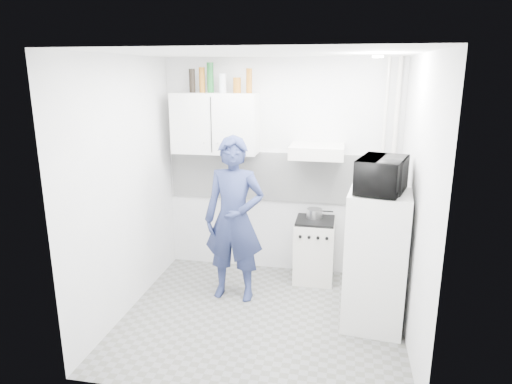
# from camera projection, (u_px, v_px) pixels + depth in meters

# --- Properties ---
(floor) EXTENTS (2.80, 2.80, 0.00)m
(floor) POSITION_uv_depth(u_px,v_px,m) (261.00, 318.00, 4.67)
(floor) COLOR slate
(floor) RESTS_ON ground
(ceiling) EXTENTS (2.80, 2.80, 0.00)m
(ceiling) POSITION_uv_depth(u_px,v_px,m) (262.00, 53.00, 4.00)
(ceiling) COLOR white
(ceiling) RESTS_ON wall_back
(wall_back) EXTENTS (2.80, 0.00, 2.80)m
(wall_back) POSITION_uv_depth(u_px,v_px,m) (280.00, 169.00, 5.52)
(wall_back) COLOR silver
(wall_back) RESTS_ON floor
(wall_left) EXTENTS (0.00, 2.60, 2.60)m
(wall_left) POSITION_uv_depth(u_px,v_px,m) (125.00, 188.00, 4.59)
(wall_left) COLOR silver
(wall_left) RESTS_ON floor
(wall_right) EXTENTS (0.00, 2.60, 2.60)m
(wall_right) POSITION_uv_depth(u_px,v_px,m) (416.00, 203.00, 4.07)
(wall_right) COLOR silver
(wall_right) RESTS_ON floor
(person) EXTENTS (0.67, 0.45, 1.80)m
(person) POSITION_uv_depth(u_px,v_px,m) (234.00, 220.00, 4.90)
(person) COLOR navy
(person) RESTS_ON floor
(stove) EXTENTS (0.46, 0.46, 0.74)m
(stove) POSITION_uv_depth(u_px,v_px,m) (314.00, 251.00, 5.44)
(stove) COLOR silver
(stove) RESTS_ON floor
(fridge) EXTENTS (0.62, 0.62, 1.36)m
(fridge) POSITION_uv_depth(u_px,v_px,m) (376.00, 260.00, 4.38)
(fridge) COLOR white
(fridge) RESTS_ON floor
(stove_top) EXTENTS (0.44, 0.44, 0.03)m
(stove_top) POSITION_uv_depth(u_px,v_px,m) (315.00, 221.00, 5.34)
(stove_top) COLOR black
(stove_top) RESTS_ON stove
(saucepan) EXTENTS (0.19, 0.19, 0.10)m
(saucepan) POSITION_uv_depth(u_px,v_px,m) (314.00, 213.00, 5.40)
(saucepan) COLOR silver
(saucepan) RESTS_ON stove_top
(microwave) EXTENTS (0.66, 0.53, 0.32)m
(microwave) POSITION_uv_depth(u_px,v_px,m) (382.00, 175.00, 4.17)
(microwave) COLOR black
(microwave) RESTS_ON fridge
(bottle_b) EXTENTS (0.07, 0.07, 0.27)m
(bottle_b) POSITION_uv_depth(u_px,v_px,m) (192.00, 81.00, 5.27)
(bottle_b) COLOR black
(bottle_b) RESTS_ON upper_cabinet
(bottle_c) EXTENTS (0.07, 0.07, 0.29)m
(bottle_c) POSITION_uv_depth(u_px,v_px,m) (202.00, 80.00, 5.25)
(bottle_c) COLOR brown
(bottle_c) RESTS_ON upper_cabinet
(bottle_d) EXTENTS (0.08, 0.08, 0.34)m
(bottle_d) POSITION_uv_depth(u_px,v_px,m) (210.00, 78.00, 5.22)
(bottle_d) COLOR #144C1E
(bottle_d) RESTS_ON upper_cabinet
(canister_a) EXTENTS (0.09, 0.09, 0.22)m
(canister_a) POSITION_uv_depth(u_px,v_px,m) (223.00, 83.00, 5.21)
(canister_a) COLOR #B2B7BC
(canister_a) RESTS_ON upper_cabinet
(canister_b) EXTENTS (0.09, 0.09, 0.17)m
(canister_b) POSITION_uv_depth(u_px,v_px,m) (237.00, 85.00, 5.19)
(canister_b) COLOR brown
(canister_b) RESTS_ON upper_cabinet
(bottle_e) EXTENTS (0.07, 0.07, 0.27)m
(bottle_e) POSITION_uv_depth(u_px,v_px,m) (249.00, 81.00, 5.15)
(bottle_e) COLOR brown
(bottle_e) RESTS_ON upper_cabinet
(upper_cabinet) EXTENTS (1.00, 0.35, 0.70)m
(upper_cabinet) POSITION_uv_depth(u_px,v_px,m) (215.00, 123.00, 5.35)
(upper_cabinet) COLOR white
(upper_cabinet) RESTS_ON wall_back
(range_hood) EXTENTS (0.60, 0.50, 0.14)m
(range_hood) POSITION_uv_depth(u_px,v_px,m) (317.00, 151.00, 5.13)
(range_hood) COLOR silver
(range_hood) RESTS_ON wall_back
(backsplash) EXTENTS (2.74, 0.03, 0.60)m
(backsplash) POSITION_uv_depth(u_px,v_px,m) (280.00, 177.00, 5.53)
(backsplash) COLOR white
(backsplash) RESTS_ON wall_back
(pipe_a) EXTENTS (0.05, 0.05, 2.60)m
(pipe_a) POSITION_uv_depth(u_px,v_px,m) (392.00, 175.00, 5.20)
(pipe_a) COLOR silver
(pipe_a) RESTS_ON floor
(pipe_b) EXTENTS (0.04, 0.04, 2.60)m
(pipe_b) POSITION_uv_depth(u_px,v_px,m) (381.00, 174.00, 5.22)
(pipe_b) COLOR silver
(pipe_b) RESTS_ON floor
(ceiling_spot_fixture) EXTENTS (0.10, 0.10, 0.02)m
(ceiling_spot_fixture) POSITION_uv_depth(u_px,v_px,m) (378.00, 56.00, 4.01)
(ceiling_spot_fixture) COLOR white
(ceiling_spot_fixture) RESTS_ON ceiling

